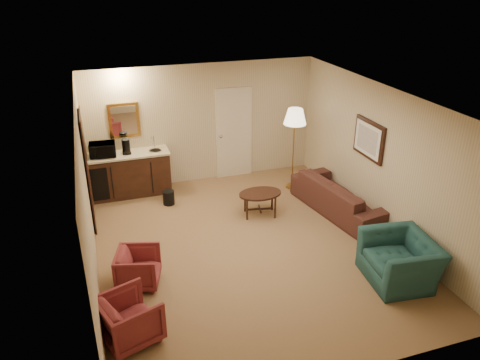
# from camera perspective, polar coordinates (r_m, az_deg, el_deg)

# --- Properties ---
(ground) EXTENTS (6.00, 6.00, 0.00)m
(ground) POSITION_cam_1_polar(r_m,az_deg,el_deg) (8.18, 0.92, -8.10)
(ground) COLOR brown
(ground) RESTS_ON ground
(room_walls) EXTENTS (5.02, 6.01, 2.61)m
(room_walls) POSITION_cam_1_polar(r_m,az_deg,el_deg) (8.04, -1.46, 5.00)
(room_walls) COLOR beige
(room_walls) RESTS_ON ground
(wetbar_cabinet) EXTENTS (1.64, 0.58, 0.92)m
(wetbar_cabinet) POSITION_cam_1_polar(r_m,az_deg,el_deg) (10.04, -13.19, 0.74)
(wetbar_cabinet) COLOR #3C1E13
(wetbar_cabinet) RESTS_ON ground
(sofa) EXTENTS (1.02, 2.31, 0.87)m
(sofa) POSITION_cam_1_polar(r_m,az_deg,el_deg) (9.28, 12.28, -1.37)
(sofa) COLOR black
(sofa) RESTS_ON ground
(teal_armchair) EXTENTS (0.82, 1.15, 0.95)m
(teal_armchair) POSITION_cam_1_polar(r_m,az_deg,el_deg) (7.55, 19.04, -8.44)
(teal_armchair) COLOR #1B4144
(teal_armchair) RESTS_ON ground
(rose_chair_near) EXTENTS (0.72, 0.75, 0.63)m
(rose_chair_near) POSITION_cam_1_polar(r_m,az_deg,el_deg) (7.30, -12.29, -10.22)
(rose_chair_near) COLOR maroon
(rose_chair_near) RESTS_ON ground
(rose_chair_far) EXTENTS (0.84, 0.87, 0.71)m
(rose_chair_far) POSITION_cam_1_polar(r_m,az_deg,el_deg) (6.36, -13.33, -15.92)
(rose_chair_far) COLOR maroon
(rose_chair_far) RESTS_ON ground
(coffee_table) EXTENTS (0.93, 0.72, 0.48)m
(coffee_table) POSITION_cam_1_polar(r_m,az_deg,el_deg) (9.05, 2.44, -2.91)
(coffee_table) COLOR black
(coffee_table) RESTS_ON ground
(floor_lamp) EXTENTS (0.55, 0.55, 1.78)m
(floor_lamp) POSITION_cam_1_polar(r_m,az_deg,el_deg) (9.97, 6.53, 3.76)
(floor_lamp) COLOR #B0823A
(floor_lamp) RESTS_ON ground
(waste_bin) EXTENTS (0.29, 0.29, 0.29)m
(waste_bin) POSITION_cam_1_polar(r_m,az_deg,el_deg) (9.59, -8.69, -2.13)
(waste_bin) COLOR black
(waste_bin) RESTS_ON ground
(microwave) EXTENTS (0.53, 0.32, 0.35)m
(microwave) POSITION_cam_1_polar(r_m,az_deg,el_deg) (9.79, -16.44, 3.74)
(microwave) COLOR black
(microwave) RESTS_ON wetbar_cabinet
(coffee_maker) EXTENTS (0.21, 0.21, 0.31)m
(coffee_maker) POSITION_cam_1_polar(r_m,az_deg,el_deg) (9.80, -13.72, 3.97)
(coffee_maker) COLOR black
(coffee_maker) RESTS_ON wetbar_cabinet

